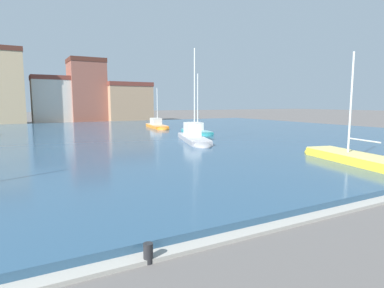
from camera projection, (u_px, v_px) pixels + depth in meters
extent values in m
cube|color=#2D5170|center=(86.00, 139.00, 33.36)|extent=(78.33, 53.71, 0.35)
cube|color=#ADA89E|center=(264.00, 229.00, 9.85)|extent=(78.33, 0.50, 0.12)
cube|color=teal|center=(196.00, 133.00, 37.69)|extent=(2.86, 5.82, 0.64)
ellipsoid|color=teal|center=(205.00, 135.00, 35.21)|extent=(2.06, 2.22, 0.61)
cube|color=#6EA5A8|center=(196.00, 130.00, 37.64)|extent=(2.80, 5.71, 0.06)
cube|color=silver|center=(195.00, 126.00, 37.98)|extent=(1.67, 2.15, 0.88)
cylinder|color=silver|center=(198.00, 103.00, 36.85)|extent=(0.12, 0.12, 6.45)
cylinder|color=silver|center=(195.00, 123.00, 38.06)|extent=(0.41, 1.94, 0.08)
cube|color=#939399|center=(193.00, 141.00, 29.93)|extent=(4.04, 7.90, 0.74)
ellipsoid|color=#939399|center=(202.00, 146.00, 26.34)|extent=(2.31, 3.06, 0.70)
cube|color=#B1B1B5|center=(193.00, 136.00, 29.88)|extent=(3.96, 7.74, 0.06)
cube|color=silver|center=(192.00, 129.00, 30.36)|extent=(1.99, 2.95, 1.18)
cylinder|color=silver|center=(195.00, 94.00, 28.82)|extent=(0.12, 0.12, 7.85)
cylinder|color=silver|center=(192.00, 126.00, 30.52)|extent=(0.92, 2.60, 0.08)
cube|color=orange|center=(157.00, 128.00, 45.53)|extent=(2.76, 6.72, 0.74)
ellipsoid|color=orange|center=(162.00, 129.00, 42.64)|extent=(1.91, 2.50, 0.70)
cube|color=#E2A56E|center=(157.00, 125.00, 45.48)|extent=(2.71, 6.58, 0.06)
cube|color=silver|center=(156.00, 121.00, 45.88)|extent=(1.57, 2.45, 0.89)
cylinder|color=silver|center=(157.00, 107.00, 44.70)|extent=(0.12, 0.12, 5.10)
cylinder|color=silver|center=(156.00, 118.00, 45.98)|extent=(0.44, 2.27, 0.08)
cube|color=gold|center=(354.00, 161.00, 19.26)|extent=(3.33, 6.88, 0.84)
ellipsoid|color=gold|center=(319.00, 153.00, 22.26)|extent=(2.18, 2.64, 0.80)
cube|color=#DFCD77|center=(354.00, 154.00, 19.20)|extent=(3.27, 6.75, 0.06)
cylinder|color=silver|center=(351.00, 103.00, 19.30)|extent=(0.12, 0.12, 5.98)
cylinder|color=silver|center=(364.00, 140.00, 18.46)|extent=(0.60, 2.28, 0.08)
cylinder|color=#232326|center=(148.00, 253.00, 7.87)|extent=(0.24, 0.24, 0.50)
cube|color=beige|center=(54.00, 102.00, 60.55)|extent=(7.73, 5.36, 7.92)
cube|color=brown|center=(53.00, 78.00, 60.00)|extent=(7.88, 5.47, 0.80)
cube|color=#8E5142|center=(87.00, 93.00, 63.11)|extent=(6.44, 6.51, 11.38)
cube|color=#51281E|center=(86.00, 61.00, 62.34)|extent=(6.57, 6.64, 0.80)
cube|color=tan|center=(127.00, 104.00, 65.92)|extent=(8.62, 7.52, 7.01)
cube|color=brown|center=(126.00, 85.00, 65.42)|extent=(8.80, 7.67, 0.80)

